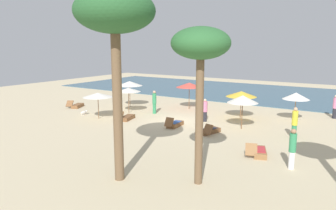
{
  "coord_description": "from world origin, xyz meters",
  "views": [
    {
      "loc": [
        11.5,
        -19.28,
        5.49
      ],
      "look_at": [
        -0.99,
        0.17,
        1.1
      ],
      "focal_mm": 33.82,
      "sensor_mm": 36.0,
      "label": 1
    }
  ],
  "objects_px": {
    "umbrella_2": "(243,99)",
    "lounger_0": "(259,152)",
    "umbrella_4": "(189,85)",
    "umbrella_1": "(296,96)",
    "dog": "(84,113)",
    "umbrella_0": "(241,94)",
    "person_0": "(335,107)",
    "umbrella_3": "(130,83)",
    "person_2": "(292,148)",
    "umbrella_6": "(98,95)",
    "palm_1": "(115,16)",
    "lounger_1": "(77,106)",
    "person_4": "(154,102)",
    "lounger_3": "(175,124)",
    "umbrella_5": "(128,90)",
    "person_1": "(295,123)",
    "lounger_4": "(127,118)",
    "person_3": "(205,110)",
    "palm_0": "(201,49)",
    "lounger_2": "(209,131)"
  },
  "relations": [
    {
      "from": "umbrella_1",
      "to": "umbrella_5",
      "type": "distance_m",
      "value": 12.87
    },
    {
      "from": "umbrella_2",
      "to": "person_1",
      "type": "relative_size",
      "value": 1.19
    },
    {
      "from": "person_3",
      "to": "lounger_1",
      "type": "bearing_deg",
      "value": -173.18
    },
    {
      "from": "umbrella_0",
      "to": "umbrella_3",
      "type": "bearing_deg",
      "value": -174.92
    },
    {
      "from": "umbrella_1",
      "to": "palm_0",
      "type": "xyz_separation_m",
      "value": [
        -1.03,
        -13.38,
        3.49
      ]
    },
    {
      "from": "person_0",
      "to": "dog",
      "type": "distance_m",
      "value": 19.45
    },
    {
      "from": "umbrella_0",
      "to": "lounger_2",
      "type": "bearing_deg",
      "value": -91.9
    },
    {
      "from": "umbrella_6",
      "to": "palm_1",
      "type": "relative_size",
      "value": 0.29
    },
    {
      "from": "lounger_3",
      "to": "person_2",
      "type": "bearing_deg",
      "value": -23.12
    },
    {
      "from": "umbrella_0",
      "to": "person_2",
      "type": "bearing_deg",
      "value": -57.07
    },
    {
      "from": "umbrella_5",
      "to": "person_0",
      "type": "height_order",
      "value": "umbrella_5"
    },
    {
      "from": "umbrella_6",
      "to": "person_3",
      "type": "bearing_deg",
      "value": 26.17
    },
    {
      "from": "umbrella_3",
      "to": "person_2",
      "type": "bearing_deg",
      "value": -25.81
    },
    {
      "from": "person_4",
      "to": "dog",
      "type": "relative_size",
      "value": 2.73
    },
    {
      "from": "person_2",
      "to": "lounger_2",
      "type": "bearing_deg",
      "value": 149.6
    },
    {
      "from": "umbrella_6",
      "to": "umbrella_1",
      "type": "bearing_deg",
      "value": 29.9
    },
    {
      "from": "umbrella_5",
      "to": "person_1",
      "type": "relative_size",
      "value": 1.08
    },
    {
      "from": "lounger_3",
      "to": "umbrella_5",
      "type": "bearing_deg",
      "value": 161.49
    },
    {
      "from": "person_1",
      "to": "person_4",
      "type": "height_order",
      "value": "person_1"
    },
    {
      "from": "person_2",
      "to": "lounger_3",
      "type": "bearing_deg",
      "value": 156.88
    },
    {
      "from": "umbrella_2",
      "to": "person_3",
      "type": "xyz_separation_m",
      "value": [
        -2.99,
        0.58,
        -1.17
      ]
    },
    {
      "from": "person_3",
      "to": "umbrella_6",
      "type": "bearing_deg",
      "value": -153.83
    },
    {
      "from": "umbrella_1",
      "to": "dog",
      "type": "height_order",
      "value": "umbrella_1"
    },
    {
      "from": "person_2",
      "to": "palm_1",
      "type": "xyz_separation_m",
      "value": [
        -5.76,
        -5.02,
        5.6
      ]
    },
    {
      "from": "umbrella_0",
      "to": "person_0",
      "type": "height_order",
      "value": "umbrella_0"
    },
    {
      "from": "umbrella_1",
      "to": "person_4",
      "type": "bearing_deg",
      "value": -160.86
    },
    {
      "from": "umbrella_2",
      "to": "lounger_0",
      "type": "distance_m",
      "value": 5.44
    },
    {
      "from": "lounger_0",
      "to": "palm_0",
      "type": "xyz_separation_m",
      "value": [
        -1.08,
        -4.6,
        5.16
      ]
    },
    {
      "from": "umbrella_2",
      "to": "dog",
      "type": "distance_m",
      "value": 12.57
    },
    {
      "from": "umbrella_2",
      "to": "palm_1",
      "type": "height_order",
      "value": "palm_1"
    },
    {
      "from": "umbrella_4",
      "to": "umbrella_5",
      "type": "relative_size",
      "value": 1.12
    },
    {
      "from": "lounger_0",
      "to": "umbrella_4",
      "type": "bearing_deg",
      "value": 135.85
    },
    {
      "from": "umbrella_1",
      "to": "dog",
      "type": "bearing_deg",
      "value": -154.79
    },
    {
      "from": "umbrella_4",
      "to": "umbrella_0",
      "type": "bearing_deg",
      "value": -12.11
    },
    {
      "from": "umbrella_1",
      "to": "person_4",
      "type": "xyz_separation_m",
      "value": [
        -10.12,
        -3.51,
        -0.89
      ]
    },
    {
      "from": "lounger_1",
      "to": "person_4",
      "type": "height_order",
      "value": "person_4"
    },
    {
      "from": "lounger_4",
      "to": "person_3",
      "type": "distance_m",
      "value": 5.83
    },
    {
      "from": "umbrella_6",
      "to": "dog",
      "type": "height_order",
      "value": "umbrella_6"
    },
    {
      "from": "umbrella_1",
      "to": "palm_0",
      "type": "relative_size",
      "value": 0.34
    },
    {
      "from": "lounger_2",
      "to": "lounger_4",
      "type": "xyz_separation_m",
      "value": [
        -6.8,
        0.05,
        -0.01
      ]
    },
    {
      "from": "lounger_1",
      "to": "palm_1",
      "type": "relative_size",
      "value": 0.24
    },
    {
      "from": "umbrella_3",
      "to": "lounger_1",
      "type": "relative_size",
      "value": 1.29
    },
    {
      "from": "person_2",
      "to": "person_3",
      "type": "xyz_separation_m",
      "value": [
        -7.28,
        6.03,
        -0.12
      ]
    },
    {
      "from": "umbrella_5",
      "to": "lounger_2",
      "type": "distance_m",
      "value": 8.76
    },
    {
      "from": "person_0",
      "to": "palm_1",
      "type": "relative_size",
      "value": 0.24
    },
    {
      "from": "umbrella_1",
      "to": "umbrella_5",
      "type": "relative_size",
      "value": 1.02
    },
    {
      "from": "lounger_0",
      "to": "palm_1",
      "type": "bearing_deg",
      "value": -123.61
    },
    {
      "from": "umbrella_6",
      "to": "umbrella_0",
      "type": "bearing_deg",
      "value": 33.13
    },
    {
      "from": "umbrella_4",
      "to": "lounger_0",
      "type": "bearing_deg",
      "value": -44.15
    },
    {
      "from": "umbrella_3",
      "to": "person_1",
      "type": "height_order",
      "value": "umbrella_3"
    }
  ]
}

